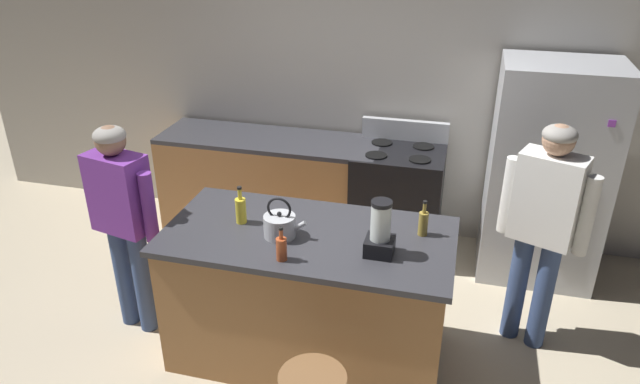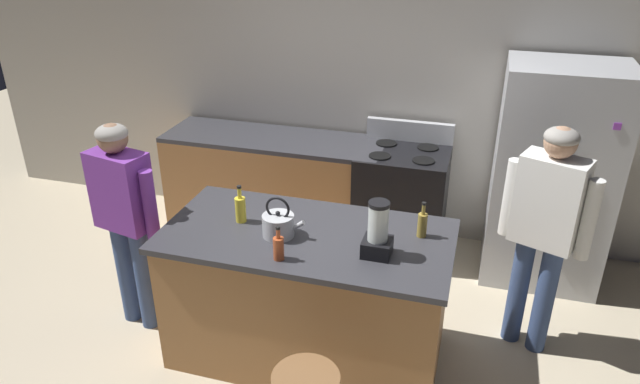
% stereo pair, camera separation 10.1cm
% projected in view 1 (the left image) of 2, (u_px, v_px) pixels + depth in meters
% --- Properties ---
extents(ground_plane, '(14.00, 14.00, 0.00)m').
position_uv_depth(ground_plane, '(309.00, 352.00, 4.06)').
color(ground_plane, beige).
extents(back_wall, '(8.00, 0.10, 2.70)m').
position_uv_depth(back_wall, '(366.00, 89.00, 5.16)').
color(back_wall, '#BCB7AD').
rests_on(back_wall, ground_plane).
extents(kitchen_island, '(1.84, 0.92, 0.96)m').
position_uv_depth(kitchen_island, '(309.00, 296.00, 3.85)').
color(kitchen_island, '#9E6B3D').
rests_on(kitchen_island, ground_plane).
extents(back_counter_run, '(2.00, 0.64, 0.96)m').
position_uv_depth(back_counter_run, '(271.00, 186.00, 5.38)').
color(back_counter_run, '#9E6B3D').
rests_on(back_counter_run, ground_plane).
extents(refrigerator, '(0.90, 0.73, 1.79)m').
position_uv_depth(refrigerator, '(547.00, 174.00, 4.61)').
color(refrigerator, '#B7BABF').
rests_on(refrigerator, ground_plane).
extents(stove_range, '(0.76, 0.65, 1.14)m').
position_uv_depth(stove_range, '(397.00, 201.00, 5.08)').
color(stove_range, black).
rests_on(stove_range, ground_plane).
extents(person_by_island_left, '(0.60, 0.30, 1.57)m').
position_uv_depth(person_by_island_left, '(122.00, 212.00, 3.92)').
color(person_by_island_left, '#384C7A').
rests_on(person_by_island_left, ground_plane).
extents(person_by_sink_right, '(0.58, 0.35, 1.63)m').
position_uv_depth(person_by_sink_right, '(544.00, 219.00, 3.76)').
color(person_by_sink_right, '#384C7A').
rests_on(person_by_sink_right, ground_plane).
extents(blender_appliance, '(0.17, 0.17, 0.35)m').
position_uv_depth(blender_appliance, '(380.00, 232.00, 3.36)').
color(blender_appliance, black).
rests_on(blender_appliance, kitchen_island).
extents(bottle_vinegar, '(0.06, 0.06, 0.24)m').
position_uv_depth(bottle_vinegar, '(423.00, 223.00, 3.59)').
color(bottle_vinegar, olive).
rests_on(bottle_vinegar, kitchen_island).
extents(bottle_cooking_sauce, '(0.06, 0.06, 0.22)m').
position_uv_depth(bottle_cooking_sauce, '(281.00, 248.00, 3.33)').
color(bottle_cooking_sauce, '#B24C26').
rests_on(bottle_cooking_sauce, kitchen_island).
extents(bottle_soda, '(0.07, 0.07, 0.26)m').
position_uv_depth(bottle_soda, '(241.00, 210.00, 3.73)').
color(bottle_soda, yellow).
rests_on(bottle_soda, kitchen_island).
extents(tea_kettle, '(0.28, 0.20, 0.27)m').
position_uv_depth(tea_kettle, '(280.00, 225.00, 3.58)').
color(tea_kettle, '#B7BABF').
rests_on(tea_kettle, kitchen_island).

